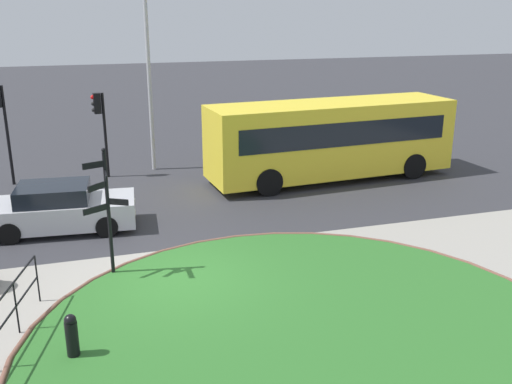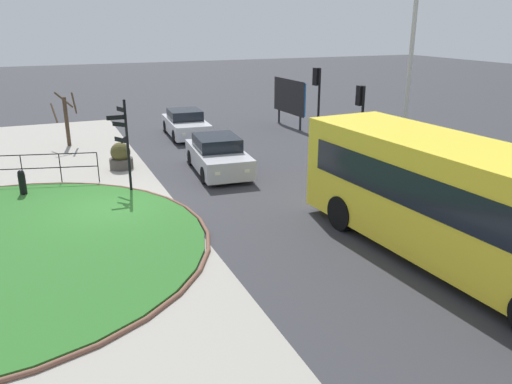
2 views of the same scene
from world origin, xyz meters
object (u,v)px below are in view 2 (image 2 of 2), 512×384
bus_yellow (459,203)px  billboard_left (289,97)px  signpost_directional (125,140)px  street_tree_bare (66,118)px  car_near_lane (186,124)px  planter_near_signpost (121,157)px  bollard_foreground (22,183)px  traffic_light_near (360,108)px  car_far_lane (218,155)px  lamppost_tall (412,40)px  traffic_light_far (317,90)px

bus_yellow → billboard_left: size_ratio=2.79×
signpost_directional → street_tree_bare: size_ratio=1.23×
car_near_lane → planter_near_signpost: (5.06, -4.10, -0.14)m
bus_yellow → planter_near_signpost: (-11.88, -6.20, -1.12)m
bollard_foreground → traffic_light_near: bearing=84.4°
signpost_directional → bus_yellow: (8.73, 6.43, -0.28)m
traffic_light_near → street_tree_bare: traffic_light_near is taller
bollard_foreground → billboard_left: billboard_left is taller
traffic_light_near → planter_near_signpost: traffic_light_near is taller
car_far_lane → planter_near_signpost: (-1.92, -3.50, -0.18)m
car_far_lane → bollard_foreground: bearing=-82.4°
car_near_lane → car_far_lane: size_ratio=0.98×
bus_yellow → lamppost_tall: (-6.39, 3.39, 3.47)m
traffic_light_near → bus_yellow: bearing=156.1°
traffic_light_far → street_tree_bare: size_ratio=1.40×
lamppost_tall → traffic_light_far: bearing=-173.5°
car_far_lane → planter_near_signpost: car_far_lane is taller
bollard_foreground → traffic_light_near: size_ratio=0.29×
signpost_directional → car_far_lane: (-1.23, 3.72, -1.22)m
bus_yellow → street_tree_bare: bearing=-158.9°
signpost_directional → car_near_lane: signpost_directional is taller
traffic_light_near → lamppost_tall: bearing=-168.9°
lamppost_tall → signpost_directional: bearing=-103.4°
planter_near_signpost → traffic_light_near: bearing=68.9°
traffic_light_far → signpost_directional: bearing=93.2°
bollard_foreground → street_tree_bare: bearing=165.0°
car_near_lane → bus_yellow: bearing=10.8°
traffic_light_far → planter_near_signpost: (0.01, -8.97, -2.24)m
bus_yellow → billboard_left: bearing=162.9°
car_far_lane → traffic_light_near: traffic_light_near is taller
car_far_lane → traffic_light_near: 5.98m
signpost_directional → car_near_lane: 9.37m
bus_yellow → street_tree_bare: (-16.88, -7.91, -0.25)m
bollard_foreground → bus_yellow: size_ratio=0.10×
traffic_light_near → signpost_directional: bearing=82.5°
signpost_directional → planter_near_signpost: signpost_directional is taller
bus_yellow → traffic_light_near: (-8.41, 2.79, 0.83)m
traffic_light_near → lamppost_tall: (2.02, 0.60, 2.64)m
car_far_lane → bus_yellow: bearing=20.3°
signpost_directional → car_far_lane: 4.11m
car_far_lane → billboard_left: size_ratio=1.28×
street_tree_bare → car_far_lane: bearing=36.9°
bus_yellow → car_near_lane: bearing=-176.9°
car_near_lane → car_far_lane: (6.98, -0.60, 0.04)m
bus_yellow → street_tree_bare: size_ratio=3.65×
traffic_light_near → billboard_left: (-8.80, 1.23, -0.78)m
planter_near_signpost → street_tree_bare: size_ratio=0.41×
traffic_light_near → planter_near_signpost: (-3.47, -9.00, -1.95)m
billboard_left → street_tree_bare: size_ratio=1.31×
billboard_left → traffic_light_far: bearing=-15.5°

